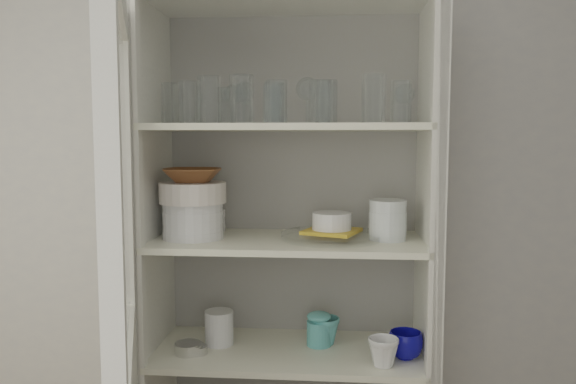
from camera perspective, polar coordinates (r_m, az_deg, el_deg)
The scene contains 32 objects.
wall_back at distance 2.23m, azimuth -4.66°, elevation -2.61°, with size 3.60×0.02×2.60m, color #B4B4B4.
pantry_cabinet at distance 2.13m, azimuth 0.14°, elevation -12.92°, with size 1.00×0.45×2.10m.
tumbler_0 at distance 1.87m, azimuth -8.01°, elevation 9.25°, with size 0.08×0.08×0.15m, color silver.
tumbler_1 at distance 1.86m, azimuth -9.94°, elevation 8.96°, with size 0.07×0.07×0.14m, color silver.
tumbler_2 at distance 1.82m, azimuth -1.43°, elevation 9.01°, with size 0.06×0.06×0.13m, color silver.
tumbler_3 at distance 1.83m, azimuth -4.74°, elevation 9.37°, with size 0.08×0.08×0.15m, color silver.
tumbler_4 at distance 1.86m, azimuth -1.16°, elevation 9.13°, with size 0.07×0.07×0.14m, color silver.
tumbler_5 at distance 1.85m, azimuth 11.38°, elevation 8.93°, with size 0.07×0.07×0.13m, color silver.
tumbler_6 at distance 1.84m, azimuth 8.69°, elevation 9.34°, with size 0.08×0.08×0.16m, color silver.
tumbler_7 at distance 2.03m, azimuth -11.75°, elevation 8.76°, with size 0.07×0.07×0.14m, color silver.
tumbler_8 at distance 1.98m, azimuth -6.30°, elevation 8.67°, with size 0.06×0.06×0.13m, color silver.
tumbler_9 at distance 1.94m, azimuth -1.60°, elevation 8.82°, with size 0.07×0.07×0.13m, color silver.
tumbler_10 at distance 1.94m, azimuth 3.24°, elevation 9.07°, with size 0.07×0.07×0.15m, color silver.
tumbler_11 at distance 1.94m, azimuth 3.92°, elevation 9.09°, with size 0.07×0.07×0.15m, color silver.
goblet_0 at distance 2.11m, azimuth -5.54°, elevation 8.99°, with size 0.07×0.07×0.16m, color silver, non-canonical shape.
goblet_1 at distance 2.06m, azimuth -4.50°, elevation 9.17°, with size 0.08×0.08×0.17m, color silver, non-canonical shape.
goblet_2 at distance 2.07m, azimuth 1.97°, elevation 9.42°, with size 0.08×0.08×0.19m, color silver, non-canonical shape.
goblet_3 at distance 2.07m, azimuth 11.76°, elevation 8.86°, with size 0.07×0.07×0.16m, color silver, non-canonical shape.
plate_stack_front at distance 2.01m, azimuth -9.61°, elevation -2.87°, with size 0.21×0.21×0.13m, color white.
plate_stack_back at distance 2.17m, azimuth -9.45°, elevation -2.81°, with size 0.23×0.23×0.08m, color white.
cream_bowl at distance 2.00m, azimuth -9.66°, elevation -0.05°, with size 0.23×0.23×0.07m, color white.
terracotta_bowl at distance 1.99m, azimuth -9.69°, elevation 1.70°, with size 0.20×0.20×0.05m, color brown.
glass_platter at distance 1.99m, azimuth 4.45°, elevation -4.45°, with size 0.36×0.36×0.02m, color silver.
yellow_trivet at distance 1.98m, azimuth 4.46°, elevation -3.99°, with size 0.17×0.17×0.01m, color gold.
white_ramekin at distance 1.98m, azimuth 4.46°, elevation -2.95°, with size 0.14×0.14×0.06m, color white.
grey_bowl_stack at distance 1.97m, azimuth 10.09°, elevation -2.82°, with size 0.13×0.13×0.14m, color silver.
mug_blue at distance 2.03m, azimuth 11.86°, elevation -14.96°, with size 0.12×0.12×0.09m, color #0A1082.
mug_teal at distance 2.12m, azimuth 3.79°, elevation -13.89°, with size 0.11×0.11×0.10m, color teal.
mug_white at distance 1.95m, azimuth 9.65°, elevation -15.74°, with size 0.10×0.10×0.10m, color white.
teal_jar at distance 2.10m, azimuth 3.17°, elevation -13.91°, with size 0.09×0.09×0.11m.
measuring_cups at distance 2.07m, azimuth -10.12°, elevation -15.35°, with size 0.09×0.09×0.04m, color silver.
white_canister at distance 2.12m, azimuth -7.01°, elevation -13.52°, with size 0.11×0.11×0.12m, color white.
Camera 1 is at (0.36, -0.68, 1.61)m, focal length 35.00 mm.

